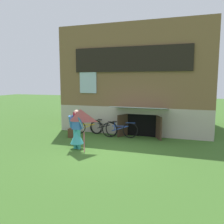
{
  "coord_description": "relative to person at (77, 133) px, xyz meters",
  "views": [
    {
      "loc": [
        2.84,
        -7.96,
        2.65
      ],
      "look_at": [
        -0.31,
        1.23,
        1.35
      ],
      "focal_mm": 37.81,
      "sensor_mm": 36.0,
      "label": 1
    }
  ],
  "objects": [
    {
      "name": "log_house",
      "position": [
        1.36,
        5.55,
        2.04
      ],
      "size": [
        7.61,
        6.38,
        5.38
      ],
      "color": "#ADA393",
      "rests_on": "ground_plane"
    },
    {
      "name": "ground_plane",
      "position": [
        1.36,
        -0.08,
        -0.65
      ],
      "size": [
        60.0,
        60.0,
        0.0
      ],
      "primitive_type": "plane",
      "color": "#386023"
    },
    {
      "name": "bicycle_blue",
      "position": [
        1.04,
        2.31,
        -0.27
      ],
      "size": [
        1.67,
        0.33,
        0.77
      ],
      "rotation": [
        0.0,
        0.0,
        0.17
      ],
      "color": "black",
      "rests_on": "ground_plane"
    },
    {
      "name": "bicycle_black",
      "position": [
        0.14,
        2.56,
        -0.28
      ],
      "size": [
        1.61,
        0.53,
        0.76
      ],
      "rotation": [
        0.0,
        0.0,
        -0.3
      ],
      "color": "black",
      "rests_on": "ground_plane"
    },
    {
      "name": "kite",
      "position": [
        0.4,
        -0.47,
        0.61
      ],
      "size": [
        0.9,
        0.8,
        1.57
      ],
      "color": "#E54C7F",
      "rests_on": "ground_plane"
    },
    {
      "name": "bicycle_yellow",
      "position": [
        -0.69,
        2.5,
        -0.3
      ],
      "size": [
        1.46,
        0.52,
        0.7
      ],
      "rotation": [
        0.0,
        0.0,
        0.32
      ],
      "color": "black",
      "rests_on": "ground_plane"
    },
    {
      "name": "person",
      "position": [
        0.0,
        0.0,
        0.0
      ],
      "size": [
        0.61,
        0.52,
        1.54
      ],
      "rotation": [
        0.0,
        0.0,
        -0.21
      ],
      "color": "teal",
      "rests_on": "ground_plane"
    },
    {
      "name": "wooden_crate",
      "position": [
        -1.05,
        1.61,
        -0.43
      ],
      "size": [
        0.37,
        0.31,
        0.43
      ],
      "primitive_type": "cube",
      "color": "#4C331E",
      "rests_on": "ground_plane"
    }
  ]
}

